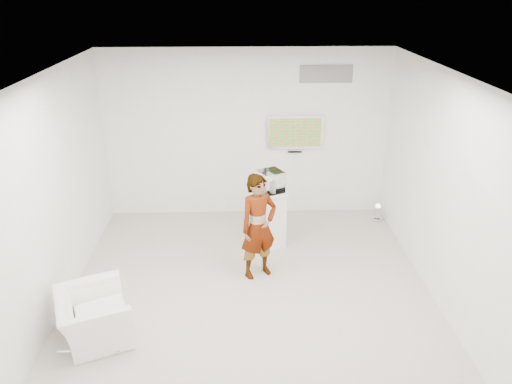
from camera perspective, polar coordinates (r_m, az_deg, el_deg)
room at (r=6.50m, az=-0.70°, el=0.33°), size 5.01×5.01×3.00m
tv at (r=8.85m, az=4.49°, el=6.84°), size 1.00×0.08×0.60m
logo_decal at (r=8.73m, az=8.02°, el=13.21°), size 0.90×0.02×0.30m
person at (r=7.10m, az=0.28°, el=-3.98°), size 0.68×0.60×1.57m
armchair at (r=6.46m, az=-18.08°, el=-13.36°), size 1.09×1.15×0.60m
pedestal at (r=8.06m, az=1.62°, el=-2.99°), size 0.57×0.57×0.94m
floor_uplight at (r=9.22m, az=13.70°, el=-2.33°), size 0.24×0.24×0.31m
vitrine at (r=7.80m, az=1.67°, el=1.23°), size 0.46×0.46×0.34m
console at (r=7.83m, az=1.67°, el=0.82°), size 0.12×0.16×0.22m
wii_remote at (r=7.07m, az=1.41°, el=1.50°), size 0.10×0.12×0.03m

